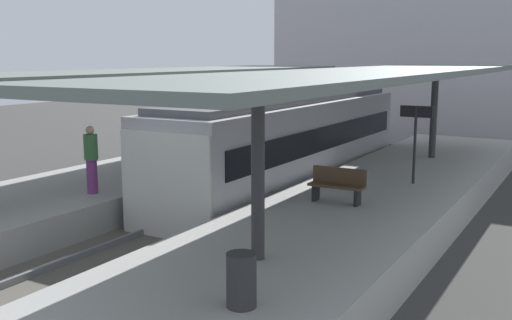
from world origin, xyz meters
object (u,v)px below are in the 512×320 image
(passenger_mid_platform, at_px, (91,158))
(platform_bench, at_px, (338,184))
(platform_sign, at_px, (416,127))
(litter_bin, at_px, (241,280))
(commuter_train, at_px, (289,143))
(passenger_near_bench, at_px, (146,134))

(passenger_mid_platform, bearing_deg, platform_bench, 20.65)
(platform_sign, relative_size, litter_bin, 2.76)
(commuter_train, xyz_separation_m, litter_bin, (4.63, -10.72, -0.33))
(platform_bench, height_order, passenger_near_bench, passenger_near_bench)
(platform_bench, distance_m, passenger_mid_platform, 6.42)
(commuter_train, distance_m, platform_sign, 4.64)
(platform_bench, relative_size, passenger_mid_platform, 0.78)
(commuter_train, bearing_deg, platform_bench, -50.51)
(commuter_train, height_order, litter_bin, commuter_train)
(commuter_train, height_order, passenger_near_bench, commuter_train)
(passenger_near_bench, bearing_deg, passenger_mid_platform, -64.50)
(passenger_mid_platform, bearing_deg, litter_bin, -30.85)
(platform_sign, height_order, litter_bin, platform_sign)
(commuter_train, relative_size, passenger_near_bench, 8.17)
(platform_sign, relative_size, passenger_near_bench, 1.36)
(litter_bin, relative_size, passenger_mid_platform, 0.45)
(platform_sign, xyz_separation_m, litter_bin, (0.18, -9.75, -1.22))
(platform_sign, bearing_deg, commuter_train, 167.61)
(litter_bin, bearing_deg, platform_sign, 91.08)
(platform_bench, height_order, litter_bin, platform_bench)
(platform_bench, bearing_deg, commuter_train, 129.49)
(platform_bench, bearing_deg, passenger_near_bench, 161.40)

